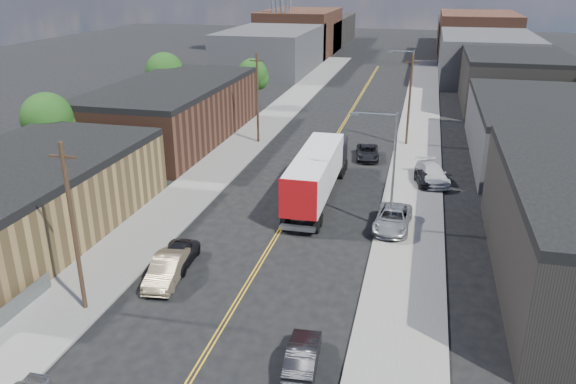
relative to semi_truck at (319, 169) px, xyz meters
The scene contains 30 objects.
ground 29.61m from the semi_truck, 92.91° to the left, with size 260.00×260.00×0.00m, color black.
centerline 14.75m from the semi_truck, 95.92° to the left, with size 0.32×120.00×0.01m, color gold.
sidewalk_left 18.33m from the semi_truck, 127.25° to the left, with size 5.00×140.00×0.15m, color slate.
sidewalk_right 16.70m from the semi_truck, 61.05° to the left, with size 5.00×140.00×0.15m, color slate.
warehouse_tan 23.18m from the semi_truck, 147.26° to the right, with size 12.00×22.00×5.60m.
warehouse_brown 23.71m from the semi_truck, 145.38° to the left, with size 12.00×26.00×6.60m.
industrial_right_b 25.68m from the semi_truck, 37.03° to the left, with size 14.00×24.00×6.10m.
industrial_right_c 46.27m from the semi_truck, 63.69° to the left, with size 14.00×22.00×7.60m.
skyline_left_a 67.97m from the semi_truck, 108.44° to the left, with size 16.00×30.00×8.00m, color #343336.
skyline_right_a 67.08m from the semi_truck, 73.99° to the left, with size 16.00×30.00×8.00m, color #343336.
skyline_left_b 92.05m from the semi_truck, 103.51° to the left, with size 16.00×26.00×10.00m, color #48291C.
skyline_right_b 91.39m from the semi_truck, 78.32° to the left, with size 16.00×26.00×10.00m, color #48291C.
skyline_left_c 111.56m from the semi_truck, 101.11° to the left, with size 16.00×40.00×7.00m, color black.
skyline_right_c 111.02m from the semi_truck, 80.41° to the left, with size 16.00×40.00×7.00m, color black.
streetlight_near 8.72m from the semi_truck, 42.24° to the right, with size 3.39×0.25×9.00m.
streetlight_far 30.22m from the semi_truck, 78.31° to the left, with size 3.39×0.25×9.00m.
utility_pole_left_near 22.87m from the semi_truck, 115.28° to the right, with size 1.60×0.26×10.00m.
utility_pole_left_far 17.62m from the semi_truck, 123.85° to the left, with size 1.60×0.26×10.00m.
utility_pole_right 18.89m from the semi_truck, 69.01° to the left, with size 1.60×0.26×10.00m.
tree_left_near 25.59m from the semi_truck, behind, with size 4.85×4.76×7.91m.
tree_left_mid 35.42m from the semi_truck, 136.12° to the left, with size 5.10×5.04×8.37m.
tree_left_far 35.11m from the semi_truck, 116.14° to the left, with size 4.35×4.20×6.97m.
semi_truck is the anchor object (origin of this frame).
car_left_b 17.78m from the semi_truck, 111.55° to the right, with size 1.71×4.91×1.62m, color #7D6D51.
car_left_c 16.14m from the semi_truck, 115.00° to the right, with size 2.13×4.62×1.28m, color black.
car_right_oncoming 22.88m from the semi_truck, 81.17° to the right, with size 1.47×4.21×1.39m, color black.
car_right_lot_a 8.84m from the semi_truck, 39.66° to the right, with size 2.53×5.50×1.53m, color #A1A4A6.
car_right_lot_b 11.06m from the semi_truck, 29.90° to the left, with size 2.26×5.55×1.61m, color beige.
car_right_lot_c 10.15m from the semi_truck, 27.42° to the left, with size 1.51×3.75×1.28m, color black.
car_ahead_truck 11.98m from the semi_truck, 75.33° to the left, with size 2.26×4.89×1.36m, color black.
Camera 1 is at (9.62, -14.06, 18.02)m, focal length 35.00 mm.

